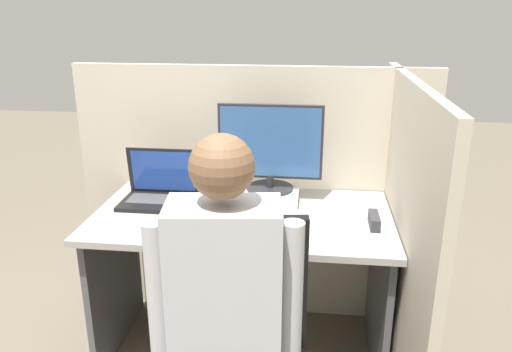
{
  "coord_description": "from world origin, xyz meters",
  "views": [
    {
      "loc": [
        0.31,
        -1.73,
        1.67
      ],
      "look_at": [
        0.09,
        0.18,
        1.01
      ],
      "focal_mm": 35.0,
      "sensor_mm": 36.0,
      "label": 1
    }
  ],
  "objects_px": {
    "stapler": "(374,220)",
    "laptop": "(160,192)",
    "paper_box": "(270,194)",
    "person": "(220,323)",
    "monitor": "(270,148)",
    "carrot_toy": "(258,231)"
  },
  "relations": [
    {
      "from": "laptop",
      "to": "person",
      "type": "distance_m",
      "value": 1.06
    },
    {
      "from": "monitor",
      "to": "person",
      "type": "xyz_separation_m",
      "value": [
        -0.06,
        -1.05,
        -0.26
      ]
    },
    {
      "from": "monitor",
      "to": "laptop",
      "type": "bearing_deg",
      "value": -169.46
    },
    {
      "from": "paper_box",
      "to": "stapler",
      "type": "height_order",
      "value": "paper_box"
    },
    {
      "from": "stapler",
      "to": "laptop",
      "type": "bearing_deg",
      "value": 170.71
    },
    {
      "from": "paper_box",
      "to": "stapler",
      "type": "distance_m",
      "value": 0.55
    },
    {
      "from": "paper_box",
      "to": "carrot_toy",
      "type": "bearing_deg",
      "value": -91.59
    },
    {
      "from": "person",
      "to": "paper_box",
      "type": "bearing_deg",
      "value": 86.97
    },
    {
      "from": "laptop",
      "to": "carrot_toy",
      "type": "xyz_separation_m",
      "value": [
        0.52,
        -0.32,
        -0.03
      ]
    },
    {
      "from": "paper_box",
      "to": "person",
      "type": "xyz_separation_m",
      "value": [
        -0.06,
        -1.04,
        -0.02
      ]
    },
    {
      "from": "monitor",
      "to": "carrot_toy",
      "type": "distance_m",
      "value": 0.49
    },
    {
      "from": "laptop",
      "to": "stapler",
      "type": "xyz_separation_m",
      "value": [
        1.01,
        -0.16,
        -0.02
      ]
    },
    {
      "from": "paper_box",
      "to": "laptop",
      "type": "xyz_separation_m",
      "value": [
        -0.53,
        -0.1,
        0.02
      ]
    },
    {
      "from": "carrot_toy",
      "to": "laptop",
      "type": "bearing_deg",
      "value": 148.24
    },
    {
      "from": "person",
      "to": "laptop",
      "type": "bearing_deg",
      "value": 116.53
    },
    {
      "from": "laptop",
      "to": "monitor",
      "type": "bearing_deg",
      "value": 10.54
    },
    {
      "from": "paper_box",
      "to": "person",
      "type": "relative_size",
      "value": 0.21
    },
    {
      "from": "carrot_toy",
      "to": "monitor",
      "type": "bearing_deg",
      "value": 88.42
    },
    {
      "from": "monitor",
      "to": "person",
      "type": "relative_size",
      "value": 0.38
    },
    {
      "from": "monitor",
      "to": "person",
      "type": "bearing_deg",
      "value": -93.03
    },
    {
      "from": "paper_box",
      "to": "stapler",
      "type": "bearing_deg",
      "value": -28.49
    },
    {
      "from": "monitor",
      "to": "person",
      "type": "height_order",
      "value": "person"
    }
  ]
}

